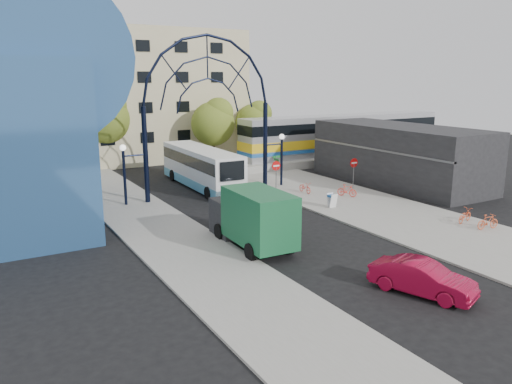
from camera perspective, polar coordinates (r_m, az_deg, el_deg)
ground at (r=27.45m, az=7.27°, el=-6.24°), size 120.00×120.00×0.00m
sidewalk_east at (r=35.36m, az=13.69°, el=-2.02°), size 8.00×56.00×0.12m
plaza_west at (r=29.49m, az=-10.15°, el=-4.85°), size 5.00×50.00×0.12m
gateway_arch at (r=37.98m, az=-5.53°, el=12.28°), size 13.64×0.44×12.10m
stop_sign at (r=39.15m, az=2.32°, el=2.68°), size 0.80×0.07×2.50m
do_not_enter_sign at (r=41.26m, az=11.12°, el=2.95°), size 0.76×0.07×2.48m
street_name_sign at (r=39.84m, az=2.34°, el=3.06°), size 0.70×0.70×2.80m
sandwich_board at (r=35.08m, az=8.69°, el=-0.76°), size 0.55×0.61×0.99m
commercial_block_east at (r=44.60m, az=16.01°, el=4.12°), size 6.00×16.00×5.00m
apartment_block at (r=58.31m, az=-12.47°, el=10.73°), size 20.00×12.10×14.00m
train_platform at (r=56.28m, az=9.95°, el=4.01°), size 32.00×5.00×0.80m
train_car at (r=55.96m, az=10.05°, el=6.54°), size 25.10×3.05×4.20m
tree_north_a at (r=51.56m, az=-4.80°, el=8.06°), size 4.48×4.48×7.00m
tree_north_b at (r=51.97m, az=-16.87°, el=8.33°), size 5.12×5.12×8.00m
tree_north_c at (r=56.14m, az=-0.09°, el=8.17°), size 4.16×4.16×6.50m
city_bus at (r=41.81m, az=-6.28°, el=2.87°), size 3.04×11.90×3.25m
green_truck at (r=26.88m, az=-0.51°, el=-2.94°), size 2.66×6.48×3.23m
black_suv at (r=34.82m, az=0.65°, el=-0.86°), size 2.20×4.73×1.31m
red_sedan at (r=22.48m, az=18.45°, el=-9.30°), size 2.95×4.63×1.44m
bike_near_a at (r=39.37m, az=5.63°, el=0.53°), size 0.66×1.63×0.84m
bike_near_b at (r=38.54m, az=10.35°, el=0.18°), size 1.12×1.57×0.93m
bike_far_a at (r=33.81m, az=22.76°, el=-2.49°), size 1.75×0.98×0.87m
bike_far_b at (r=32.86m, az=24.98°, el=-3.09°), size 1.58×0.71×0.91m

